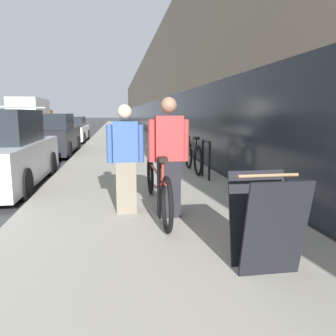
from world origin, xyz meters
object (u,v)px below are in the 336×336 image
vintage_roadster_curbside (50,136)px  moving_truck (32,115)px  sandwich_board_sign (266,222)px  tandem_bicycle (157,185)px  bike_rack_hoop (206,155)px  person_bystander (126,159)px  person_rider (169,158)px  parked_sedan_far (70,130)px  cruiser_bike_nearest (193,157)px

vintage_roadster_curbside → moving_truck: 17.77m
sandwich_board_sign → vintage_roadster_curbside: (-3.83, 10.43, 0.11)m
tandem_bicycle → bike_rack_hoop: tandem_bicycle is taller
tandem_bicycle → person_bystander: 0.61m
person_rider → parked_sedan_far: 14.97m
cruiser_bike_nearest → parked_sedan_far: size_ratio=0.38×
vintage_roadster_curbside → bike_rack_hoop: bearing=-54.3°
person_rider → sandwich_board_sign: size_ratio=1.82×
tandem_bicycle → sandwich_board_sign: bearing=-70.1°
person_bystander → parked_sedan_far: person_bystander is taller
tandem_bicycle → person_bystander: size_ratio=1.72×
person_rider → moving_truck: moving_truck is taller
tandem_bicycle → person_rider: person_rider is taller
person_bystander → cruiser_bike_nearest: person_bystander is taller
sandwich_board_sign → vintage_roadster_curbside: bearing=110.2°
cruiser_bike_nearest → sandwich_board_sign: sandwich_board_sign is taller
moving_truck → person_rider: bearing=-73.0°
tandem_bicycle → person_rider: (0.12, -0.34, 0.45)m
person_bystander → cruiser_bike_nearest: 3.55m
parked_sedan_far → moving_truck: bearing=112.6°
parked_sedan_far → bike_rack_hoop: bearing=-69.7°
bike_rack_hoop → parked_sedan_far: bearing=110.3°
tandem_bicycle → person_rider: size_ratio=1.62×
cruiser_bike_nearest → moving_truck: 24.25m
person_rider → moving_truck: 27.03m
sandwich_board_sign → parked_sedan_far: 16.77m
person_bystander → person_rider: bearing=-25.8°
tandem_bicycle → moving_truck: size_ratio=0.36×
person_bystander → parked_sedan_far: 14.58m
person_bystander → sandwich_board_sign: bearing=-58.9°
person_bystander → tandem_bicycle: bearing=7.6°
vintage_roadster_curbside → person_bystander: bearing=-72.7°
person_bystander → sandwich_board_sign: 2.35m
tandem_bicycle → parked_sedan_far: 14.61m
tandem_bicycle → sandwich_board_sign: size_ratio=2.95×
bike_rack_hoop → sandwich_board_sign: 4.29m
tandem_bicycle → cruiser_bike_nearest: bearing=67.4°
sandwich_board_sign → moving_truck: (-8.54, 27.55, 0.82)m
bike_rack_hoop → cruiser_bike_nearest: (-0.10, 0.83, -0.14)m
moving_truck → sandwich_board_sign: bearing=-72.8°
sandwich_board_sign → person_rider: bearing=110.0°
bike_rack_hoop → cruiser_bike_nearest: 0.84m
person_bystander → vintage_roadster_curbside: 8.85m
tandem_bicycle → parked_sedan_far: parked_sedan_far is taller
bike_rack_hoop → vintage_roadster_curbside: size_ratio=0.19×
bike_rack_hoop → moving_truck: moving_truck is taller
bike_rack_hoop → sandwich_board_sign: sandwich_board_sign is taller
person_rider → vintage_roadster_curbside: (-3.21, 8.72, -0.26)m
tandem_bicycle → person_bystander: (-0.46, -0.06, 0.40)m
parked_sedan_far → tandem_bicycle: bearing=-77.7°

